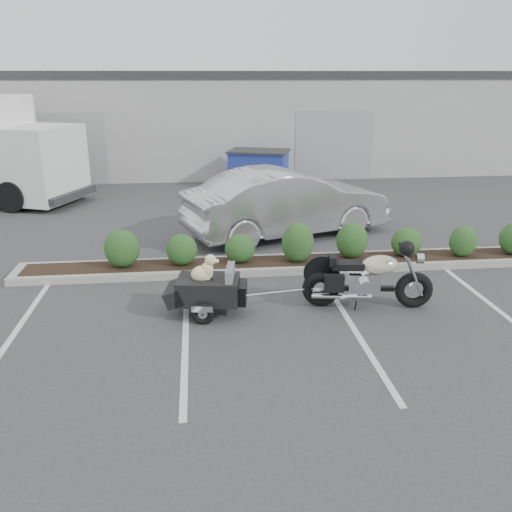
{
  "coord_description": "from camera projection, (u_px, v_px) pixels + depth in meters",
  "views": [
    {
      "loc": [
        -1.23,
        -8.47,
        3.91
      ],
      "look_at": [
        -0.21,
        0.83,
        0.75
      ],
      "focal_mm": 38.0,
      "sensor_mm": 36.0,
      "label": 1
    }
  ],
  "objects": [
    {
      "name": "planter_kerb",
      "position": [
        306.0,
        264.0,
        11.51
      ],
      "size": [
        12.0,
        1.0,
        0.15
      ],
      "primitive_type": "cube",
      "color": "#9E9E93",
      "rests_on": "ground"
    },
    {
      "name": "pet_trailer",
      "position": [
        207.0,
        289.0,
        9.16
      ],
      "size": [
        1.84,
        1.04,
        1.09
      ],
      "rotation": [
        0.0,
        0.0,
        -0.14
      ],
      "color": "black",
      "rests_on": "ground"
    },
    {
      "name": "building",
      "position": [
        222.0,
        117.0,
        24.73
      ],
      "size": [
        26.0,
        10.0,
        4.0
      ],
      "primitive_type": "cube",
      "color": "#9EA099",
      "rests_on": "ground"
    },
    {
      "name": "ground",
      "position": [
        273.0,
        312.0,
        9.36
      ],
      "size": [
        90.0,
        90.0,
        0.0
      ],
      "primitive_type": "plane",
      "color": "#38383A",
      "rests_on": "ground"
    },
    {
      "name": "motorcycle",
      "position": [
        368.0,
        279.0,
        9.4
      ],
      "size": [
        2.28,
        0.88,
        1.31
      ],
      "rotation": [
        0.0,
        0.0,
        -0.14
      ],
      "color": "black",
      "rests_on": "ground"
    },
    {
      "name": "dumpster",
      "position": [
        259.0,
        169.0,
        19.24
      ],
      "size": [
        2.39,
        1.98,
        1.35
      ],
      "rotation": [
        0.0,
        0.0,
        -0.32
      ],
      "color": "navy",
      "rests_on": "ground"
    },
    {
      "name": "sedan",
      "position": [
        287.0,
        203.0,
        13.52
      ],
      "size": [
        5.44,
        3.41,
        1.69
      ],
      "primitive_type": "imported",
      "rotation": [
        0.0,
        0.0,
        1.91
      ],
      "color": "silver",
      "rests_on": "ground"
    }
  ]
}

